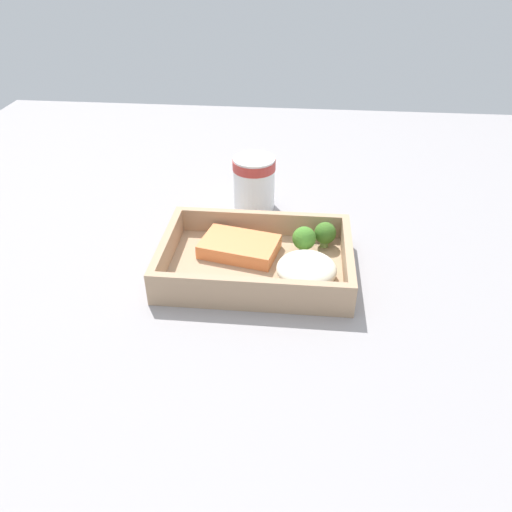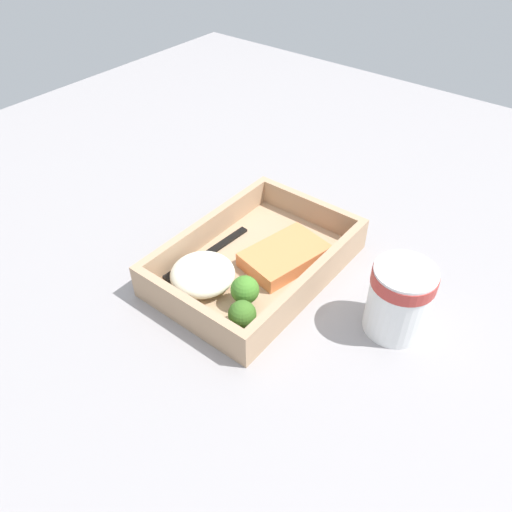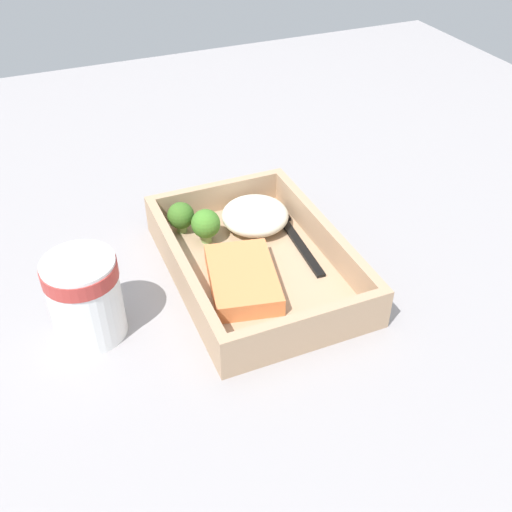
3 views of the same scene
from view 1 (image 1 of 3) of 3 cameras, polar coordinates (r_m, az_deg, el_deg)
ground_plane at (r=78.51cm, az=-0.00°, el=-2.23°), size 160.00×160.00×2.00cm
takeout_tray at (r=77.57cm, az=-0.00°, el=-1.28°), size 28.94×19.79×1.20cm
tray_rim at (r=76.08cm, az=-0.00°, el=0.31°), size 28.94×19.79×3.99cm
salmon_fillet at (r=79.27cm, az=-1.90°, el=1.08°), size 13.20×9.95×2.25cm
mashed_potatoes at (r=73.39cm, az=5.79°, el=-1.51°), size 8.88×8.85×3.61cm
broccoli_floret_1 at (r=80.96cm, az=7.90°, el=2.57°), size 3.54×3.54×4.25cm
broccoli_floret_2 at (r=78.77cm, az=5.52°, el=1.96°), size 3.75×3.75×4.58cm
fork at (r=71.38cm, az=2.52°, el=-4.12°), size 15.87×2.59×0.44cm
paper_cup at (r=92.92cm, az=-0.22°, el=8.66°), size 7.84×7.84×9.85cm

